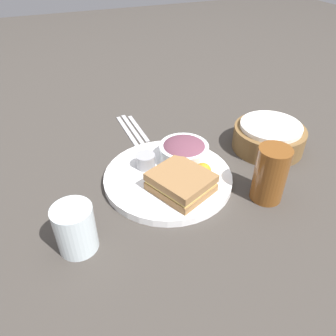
% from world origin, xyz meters
% --- Properties ---
extents(ground_plane, '(4.00, 4.00, 0.00)m').
position_xyz_m(ground_plane, '(0.00, 0.00, 0.00)').
color(ground_plane, '#3D3833').
extents(plate, '(0.31, 0.31, 0.02)m').
position_xyz_m(plate, '(0.00, 0.00, 0.01)').
color(plate, white).
rests_on(plate, ground_plane).
extents(sandwich, '(0.16, 0.15, 0.04)m').
position_xyz_m(sandwich, '(0.06, 0.01, 0.04)').
color(sandwich, olive).
rests_on(sandwich, plate).
extents(salad_bowl, '(0.12, 0.12, 0.05)m').
position_xyz_m(salad_bowl, '(-0.04, 0.06, 0.05)').
color(salad_bowl, white).
rests_on(salad_bowl, plate).
extents(dressing_cup, '(0.05, 0.05, 0.04)m').
position_xyz_m(dressing_cup, '(-0.05, -0.04, 0.04)').
color(dressing_cup, '#99999E').
rests_on(dressing_cup, plate).
extents(orange_wedge, '(0.04, 0.04, 0.04)m').
position_xyz_m(orange_wedge, '(0.04, 0.07, 0.04)').
color(orange_wedge, orange).
rests_on(orange_wedge, plate).
extents(drink_glass, '(0.07, 0.07, 0.13)m').
position_xyz_m(drink_glass, '(0.14, 0.18, 0.07)').
color(drink_glass, brown).
rests_on(drink_glass, ground_plane).
extents(bread_basket, '(0.19, 0.19, 0.07)m').
position_xyz_m(bread_basket, '(-0.03, 0.31, 0.04)').
color(bread_basket, brown).
rests_on(bread_basket, ground_plane).
extents(fork, '(0.19, 0.02, 0.01)m').
position_xyz_m(fork, '(-0.27, -0.03, 0.00)').
color(fork, '#B2B2B7').
rests_on(fork, ground_plane).
extents(knife, '(0.19, 0.02, 0.01)m').
position_xyz_m(knife, '(-0.27, -0.01, 0.00)').
color(knife, '#B2B2B7').
rests_on(knife, ground_plane).
extents(spoon, '(0.17, 0.02, 0.01)m').
position_xyz_m(spoon, '(-0.27, 0.01, 0.00)').
color(spoon, '#B2B2B7').
rests_on(spoon, ground_plane).
extents(water_glass, '(0.08, 0.08, 0.10)m').
position_xyz_m(water_glass, '(0.12, -0.24, 0.05)').
color(water_glass, silver).
rests_on(water_glass, ground_plane).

